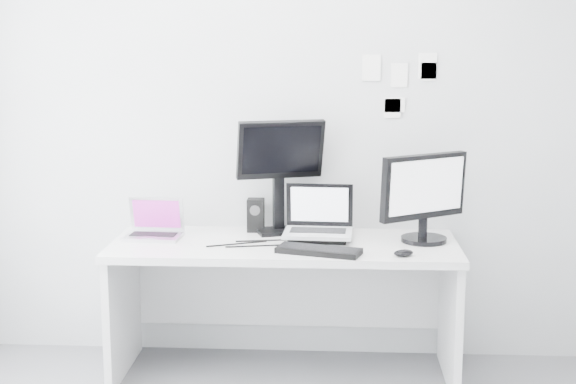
# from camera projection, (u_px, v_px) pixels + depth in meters

# --- Properties ---
(back_wall) EXTENTS (3.60, 0.00, 3.60)m
(back_wall) POSITION_uv_depth(u_px,v_px,m) (288.00, 117.00, 4.51)
(back_wall) COLOR silver
(back_wall) RESTS_ON ground
(desk) EXTENTS (1.80, 0.70, 0.73)m
(desk) POSITION_uv_depth(u_px,v_px,m) (284.00, 309.00, 4.34)
(desk) COLOR white
(desk) RESTS_ON ground
(macbook) EXTENTS (0.31, 0.24, 0.22)m
(macbook) POSITION_uv_depth(u_px,v_px,m) (152.00, 218.00, 4.34)
(macbook) COLOR #BAB9BF
(macbook) RESTS_ON desk
(speaker) EXTENTS (0.12, 0.12, 0.18)m
(speaker) POSITION_uv_depth(u_px,v_px,m) (256.00, 215.00, 4.51)
(speaker) COLOR black
(speaker) RESTS_ON desk
(dell_laptop) EXTENTS (0.37, 0.29, 0.30)m
(dell_laptop) POSITION_uv_depth(u_px,v_px,m) (318.00, 213.00, 4.29)
(dell_laptop) COLOR silver
(dell_laptop) RESTS_ON desk
(rear_monitor) EXTENTS (0.50, 0.31, 0.64)m
(rear_monitor) POSITION_uv_depth(u_px,v_px,m) (280.00, 175.00, 4.43)
(rear_monitor) COLOR black
(rear_monitor) RESTS_ON desk
(samsung_monitor) EXTENTS (0.57, 0.49, 0.48)m
(samsung_monitor) POSITION_uv_depth(u_px,v_px,m) (425.00, 197.00, 4.25)
(samsung_monitor) COLOR black
(samsung_monitor) RESTS_ON desk
(keyboard) EXTENTS (0.44, 0.26, 0.03)m
(keyboard) POSITION_uv_depth(u_px,v_px,m) (319.00, 251.00, 4.05)
(keyboard) COLOR black
(keyboard) RESTS_ON desk
(mouse) EXTENTS (0.12, 0.10, 0.03)m
(mouse) POSITION_uv_depth(u_px,v_px,m) (403.00, 253.00, 4.00)
(mouse) COLOR black
(mouse) RESTS_ON desk
(wall_note_0) EXTENTS (0.10, 0.00, 0.14)m
(wall_note_0) POSITION_uv_depth(u_px,v_px,m) (371.00, 68.00, 4.43)
(wall_note_0) COLOR white
(wall_note_0) RESTS_ON back_wall
(wall_note_1) EXTENTS (0.09, 0.00, 0.13)m
(wall_note_1) POSITION_uv_depth(u_px,v_px,m) (399.00, 75.00, 4.43)
(wall_note_1) COLOR white
(wall_note_1) RESTS_ON back_wall
(wall_note_2) EXTENTS (0.10, 0.00, 0.14)m
(wall_note_2) POSITION_uv_depth(u_px,v_px,m) (428.00, 66.00, 4.41)
(wall_note_2) COLOR white
(wall_note_2) RESTS_ON back_wall
(wall_note_3) EXTENTS (0.11, 0.00, 0.08)m
(wall_note_3) POSITION_uv_depth(u_px,v_px,m) (395.00, 105.00, 4.46)
(wall_note_3) COLOR white
(wall_note_3) RESTS_ON back_wall
(wall_note_4) EXTENTS (0.09, 0.00, 0.11)m
(wall_note_4) POSITION_uv_depth(u_px,v_px,m) (392.00, 108.00, 4.46)
(wall_note_4) COLOR white
(wall_note_4) RESTS_ON back_wall
(wall_note_5) EXTENTS (0.08, 0.00, 0.10)m
(wall_note_5) POSITION_uv_depth(u_px,v_px,m) (429.00, 72.00, 4.42)
(wall_note_5) COLOR white
(wall_note_5) RESTS_ON back_wall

